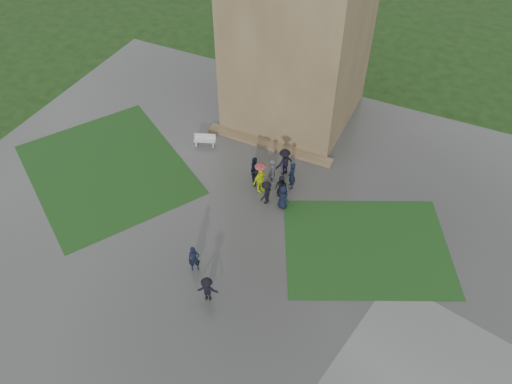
% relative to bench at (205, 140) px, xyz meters
% --- Properties ---
extents(ground, '(120.00, 120.00, 0.00)m').
position_rel_bench_xyz_m(ground, '(3.97, -8.87, -0.45)').
color(ground, black).
extents(plaza, '(34.00, 34.00, 0.02)m').
position_rel_bench_xyz_m(plaza, '(3.97, -6.87, -0.44)').
color(plaza, '#363734').
rests_on(plaza, ground).
extents(lawn_inset_left, '(14.10, 13.46, 0.01)m').
position_rel_bench_xyz_m(lawn_inset_left, '(-4.53, -4.87, -0.43)').
color(lawn_inset_left, '#143412').
rests_on(lawn_inset_left, plaza).
extents(lawn_inset_right, '(11.12, 10.15, 0.01)m').
position_rel_bench_xyz_m(lawn_inset_right, '(12.47, -3.87, -0.43)').
color(lawn_inset_right, '#143412').
rests_on(lawn_inset_right, plaza).
extents(tower_plinth, '(9.00, 0.80, 0.22)m').
position_rel_bench_xyz_m(tower_plinth, '(3.97, 1.73, -0.32)').
color(tower_plinth, brown).
rests_on(tower_plinth, plaza).
extents(bench, '(1.51, 0.94, 0.84)m').
position_rel_bench_xyz_m(bench, '(0.00, 0.00, 0.00)').
color(bench, beige).
rests_on(bench, plaza).
extents(visitor_cluster, '(3.38, 4.11, 2.64)m').
position_rel_bench_xyz_m(visitor_cluster, '(5.82, -1.90, 0.62)').
color(visitor_cluster, black).
rests_on(visitor_cluster, plaza).
extents(pedestrian_mid, '(0.73, 0.68, 1.69)m').
position_rel_bench_xyz_m(pedestrian_mid, '(4.64, -9.25, 0.41)').
color(pedestrian_mid, black).
rests_on(pedestrian_mid, plaza).
extents(pedestrian_near, '(1.16, 0.85, 1.61)m').
position_rel_bench_xyz_m(pedestrian_near, '(6.17, -10.57, 0.37)').
color(pedestrian_near, black).
rests_on(pedestrian_near, plaza).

